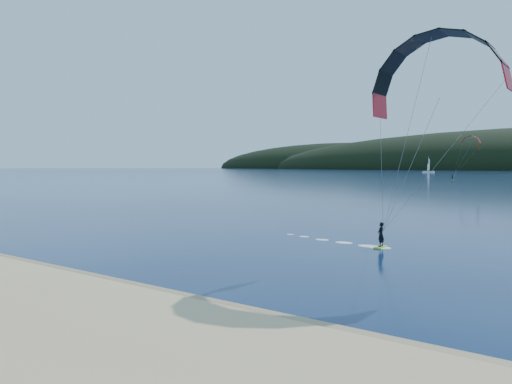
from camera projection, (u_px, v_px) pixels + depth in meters
ground at (64, 317)px, 21.25m from camera, size 1800.00×1800.00×0.00m
wet_sand at (145, 294)px, 24.87m from camera, size 220.00×2.50×0.10m
kitesurfer_near at (436, 103)px, 31.41m from camera, size 20.68×7.95×13.41m
kitesurfer_far at (470, 145)px, 206.21m from camera, size 12.40×5.15×17.98m
sailboat at (428, 172)px, 406.52m from camera, size 9.21×5.99×13.23m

